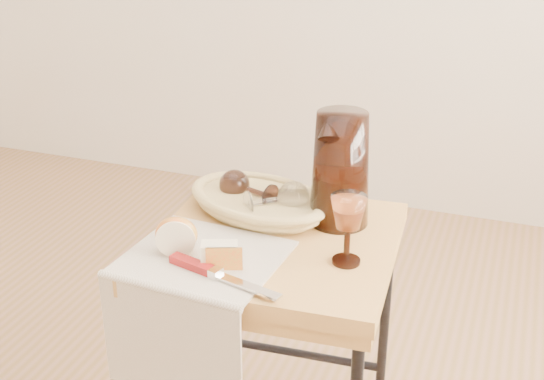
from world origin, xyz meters
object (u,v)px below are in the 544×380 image
at_px(bread_basket, 259,204).
at_px(wine_goblet, 348,230).
at_px(side_table, 275,361).
at_px(goblet_lying_a, 250,190).
at_px(goblet_lying_b, 274,200).
at_px(pitcher, 340,169).
at_px(tea_towel, 203,258).
at_px(table_knife, 219,273).
at_px(apple_half, 176,235).

xyz_separation_m(bread_basket, wine_goblet, (0.24, -0.15, 0.05)).
xyz_separation_m(side_table, goblet_lying_a, (-0.10, 0.12, 0.36)).
height_order(goblet_lying_b, pitcher, pitcher).
bearing_deg(goblet_lying_a, wine_goblet, 166.96).
bearing_deg(tea_towel, bread_basket, 87.00).
bearing_deg(table_knife, goblet_lying_b, 102.46).
xyz_separation_m(goblet_lying_b, pitcher, (0.14, 0.04, 0.08)).
xyz_separation_m(tea_towel, wine_goblet, (0.27, 0.08, 0.07)).
bearing_deg(wine_goblet, side_table, 164.14).
bearing_deg(wine_goblet, pitcher, 110.09).
height_order(side_table, goblet_lying_b, goblet_lying_b).
bearing_deg(goblet_lying_b, wine_goblet, -73.37).
bearing_deg(pitcher, table_knife, -134.82).
distance_m(bread_basket, pitcher, 0.21).
xyz_separation_m(goblet_lying_a, goblet_lying_b, (0.07, -0.03, 0.00)).
xyz_separation_m(bread_basket, goblet_lying_b, (0.04, -0.02, 0.02)).
distance_m(tea_towel, pitcher, 0.35).
bearing_deg(goblet_lying_b, table_knife, -131.68).
distance_m(tea_towel, goblet_lying_a, 0.25).
distance_m(bread_basket, goblet_lying_b, 0.05).
distance_m(goblet_lying_a, wine_goblet, 0.32).
bearing_deg(table_knife, goblet_lying_a, 115.56).
bearing_deg(apple_half, table_knife, -49.96).
bearing_deg(table_knife, apple_half, 166.58).
relative_size(tea_towel, table_knife, 1.22).
relative_size(tea_towel, wine_goblet, 2.06).
xyz_separation_m(wine_goblet, apple_half, (-0.33, -0.09, -0.03)).
bearing_deg(goblet_lying_b, side_table, -108.75).
xyz_separation_m(side_table, apple_half, (-0.16, -0.13, 0.36)).
relative_size(goblet_lying_a, table_knife, 0.47).
relative_size(tea_towel, goblet_lying_b, 2.60).
height_order(side_table, bread_basket, bread_basket).
xyz_separation_m(wine_goblet, table_knife, (-0.21, -0.15, -0.06)).
xyz_separation_m(pitcher, apple_half, (-0.27, -0.25, -0.08)).
bearing_deg(bread_basket, wine_goblet, -15.58).
height_order(wine_goblet, apple_half, wine_goblet).
bearing_deg(side_table, bread_basket, 126.91).
xyz_separation_m(goblet_lying_b, table_knife, (-0.01, -0.28, -0.03)).
height_order(goblet_lying_b, wine_goblet, wine_goblet).
distance_m(bread_basket, table_knife, 0.30).
relative_size(wine_goblet, apple_half, 1.72).
bearing_deg(table_knife, side_table, 92.31).
bearing_deg(bread_basket, side_table, -37.04).
distance_m(goblet_lying_b, wine_goblet, 0.24).
relative_size(bread_basket, goblet_lying_a, 2.63).
height_order(bread_basket, goblet_lying_a, goblet_lying_a).
bearing_deg(goblet_lying_a, pitcher, -160.03).
distance_m(wine_goblet, apple_half, 0.34).
xyz_separation_m(goblet_lying_a, apple_half, (-0.06, -0.25, -0.00)).
height_order(side_table, pitcher, pitcher).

